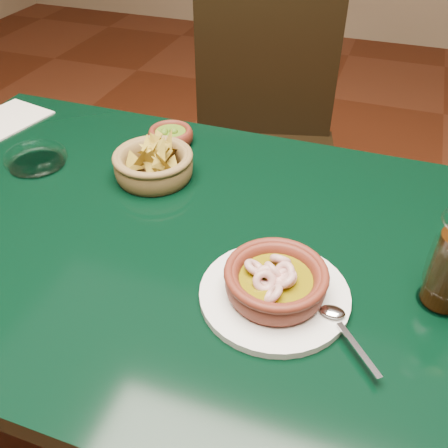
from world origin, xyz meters
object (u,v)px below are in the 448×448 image
(shrimp_plate, at_px, (276,284))
(chip_basket, at_px, (154,164))
(dining_table, at_px, (159,267))
(dining_chair, at_px, (262,142))

(shrimp_plate, bearing_deg, chip_basket, 142.68)
(dining_table, distance_m, chip_basket, 0.21)
(dining_table, relative_size, chip_basket, 6.17)
(dining_table, bearing_deg, chip_basket, 115.63)
(shrimp_plate, relative_size, chip_basket, 1.47)
(dining_chair, bearing_deg, dining_table, -90.41)
(dining_chair, distance_m, shrimp_plate, 0.87)
(dining_table, distance_m, shrimp_plate, 0.30)
(chip_basket, bearing_deg, dining_chair, 82.18)
(dining_chair, bearing_deg, chip_basket, -97.82)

